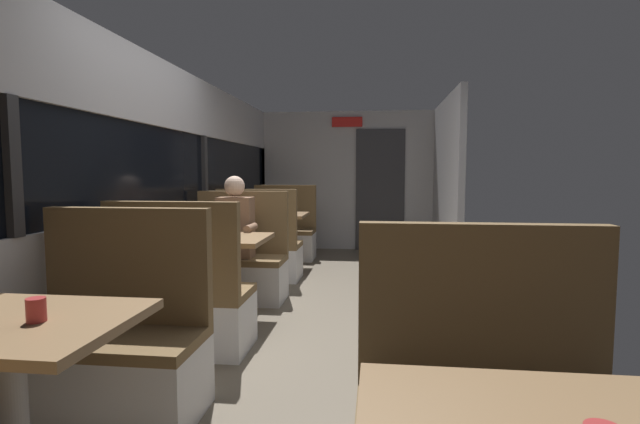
% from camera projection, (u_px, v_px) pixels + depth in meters
% --- Properties ---
extents(ground_plane, '(3.30, 9.20, 0.02)m').
position_uv_depth(ground_plane, '(315.00, 334.00, 3.81)').
color(ground_plane, '#665B4C').
extents(carriage_window_panel_left, '(0.09, 8.48, 2.30)m').
position_uv_depth(carriage_window_panel_left, '(141.00, 195.00, 3.88)').
color(carriage_window_panel_left, '#B2B2B7').
rests_on(carriage_window_panel_left, ground_plane).
extents(carriage_end_bulkhead, '(2.90, 0.11, 2.30)m').
position_uv_depth(carriage_end_bulkhead, '(351.00, 182.00, 7.85)').
color(carriage_end_bulkhead, '#B2B2B7').
rests_on(carriage_end_bulkhead, ground_plane).
extents(carriage_aisle_panel_right, '(0.08, 2.40, 2.30)m').
position_uv_depth(carriage_aisle_panel_right, '(446.00, 183.00, 6.50)').
color(carriage_aisle_panel_right, '#B2B2B7').
rests_on(carriage_aisle_panel_right, ground_plane).
extents(dining_table_near_window, '(0.90, 0.70, 0.74)m').
position_uv_depth(dining_table_near_window, '(10.00, 345.00, 1.79)').
color(dining_table_near_window, '#9E9EA3').
rests_on(dining_table_near_window, ground_plane).
extents(bench_near_window_facing_entry, '(0.95, 0.50, 1.10)m').
position_uv_depth(bench_near_window_facing_entry, '(115.00, 354.00, 2.51)').
color(bench_near_window_facing_entry, silver).
rests_on(bench_near_window_facing_entry, ground_plane).
extents(dining_table_mid_window, '(0.90, 0.70, 0.74)m').
position_uv_depth(dining_table_mid_window, '(215.00, 248.00, 4.06)').
color(dining_table_mid_window, '#9E9EA3').
rests_on(dining_table_mid_window, ground_plane).
extents(bench_mid_window_facing_end, '(0.95, 0.50, 1.10)m').
position_uv_depth(bench_mid_window_facing_end, '(183.00, 306.00, 3.39)').
color(bench_mid_window_facing_end, silver).
rests_on(bench_mid_window_facing_end, ground_plane).
extents(bench_mid_window_facing_entry, '(0.95, 0.50, 1.10)m').
position_uv_depth(bench_mid_window_facing_entry, '(239.00, 267.00, 4.78)').
color(bench_mid_window_facing_entry, silver).
rests_on(bench_mid_window_facing_entry, ground_plane).
extents(dining_table_far_window, '(0.90, 0.70, 0.74)m').
position_uv_depth(dining_table_far_window, '(273.00, 221.00, 6.33)').
color(dining_table_far_window, '#9E9EA3').
rests_on(dining_table_far_window, ground_plane).
extents(bench_far_window_facing_end, '(0.95, 0.50, 1.10)m').
position_uv_depth(bench_far_window_facing_end, '(260.00, 253.00, 5.66)').
color(bench_far_window_facing_end, silver).
rests_on(bench_far_window_facing_end, ground_plane).
extents(bench_far_window_facing_entry, '(0.95, 0.50, 1.10)m').
position_uv_depth(bench_far_window_facing_entry, '(283.00, 237.00, 7.05)').
color(bench_far_window_facing_entry, silver).
rests_on(bench_far_window_facing_entry, ground_plane).
extents(seated_passenger, '(0.47, 0.55, 1.26)m').
position_uv_depth(seated_passenger, '(237.00, 248.00, 4.69)').
color(seated_passenger, '#26262D').
rests_on(seated_passenger, ground_plane).
extents(coffee_cup_secondary, '(0.07, 0.07, 0.09)m').
position_uv_depth(coffee_cup_secondary, '(36.00, 310.00, 1.75)').
color(coffee_cup_secondary, '#B23333').
rests_on(coffee_cup_secondary, dining_table_near_window).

